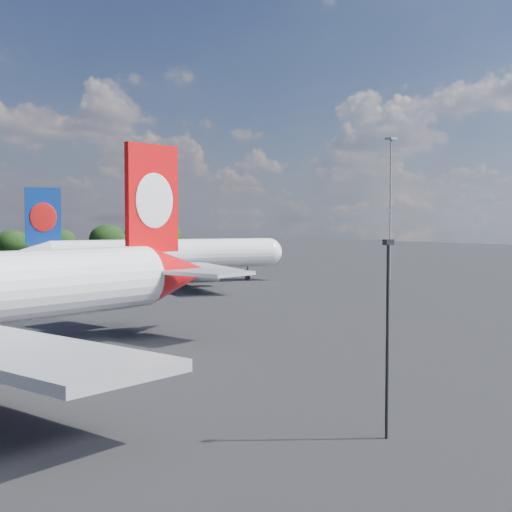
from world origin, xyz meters
TOP-DOWN VIEW (x-y plane):
  - china_southern_airliner at (39.68, 72.05)m, footprint 48.82×46.73m
  - apron_lamp_post at (7.15, -10.80)m, footprint 0.55×0.30m
  - floodlight_mast_near at (77.31, 53.30)m, footprint 1.60×1.60m

SIDE VIEW (x-z plane):
  - china_southern_airliner at x=39.68m, z-range -3.14..12.93m
  - apron_lamp_post at x=7.15m, z-range 0.64..10.70m
  - floodlight_mast_near at x=77.31m, z-range 3.41..29.05m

